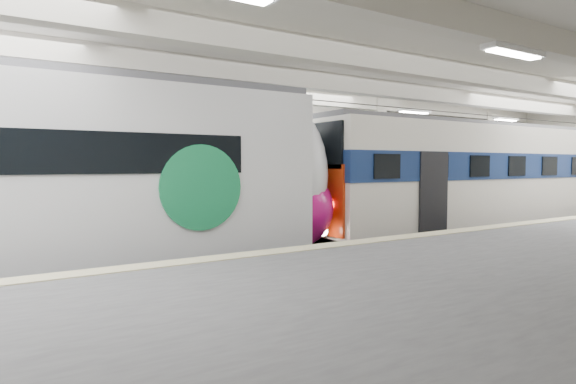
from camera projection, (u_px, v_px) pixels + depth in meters
station_hall at (361, 149)px, 12.62m from camera, size 36.00×24.00×5.75m
modern_emu at (68, 187)px, 10.45m from camera, size 14.99×3.09×4.78m
older_rer at (462, 180)px, 17.56m from camera, size 13.16×2.91×4.35m
far_train at (69, 175)px, 15.51m from camera, size 15.51×3.78×4.86m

